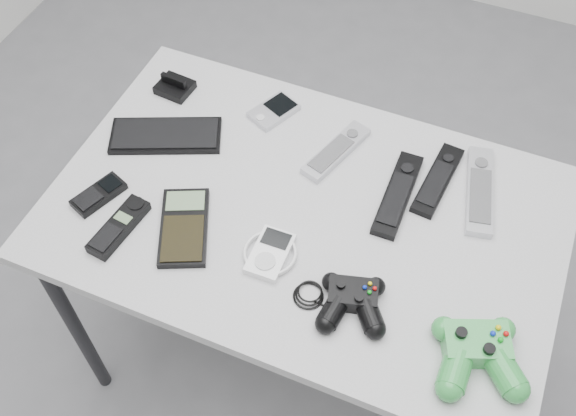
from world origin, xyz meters
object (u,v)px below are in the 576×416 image
at_px(controller_green, 478,352).
at_px(remote_silver_b, 480,190).
at_px(pda_keyboard, 166,135).
at_px(desk, 304,227).
at_px(pda, 274,111).
at_px(controller_black, 352,300).
at_px(mobile_phone, 99,194).
at_px(mp3_player, 270,253).
at_px(cordless_handset, 119,227).
at_px(remote_silver_a, 336,151).
at_px(calculator, 184,227).
at_px(remote_black_a, 398,194).
at_px(remote_black_b, 438,180).

bearing_deg(controller_green, remote_silver_b, 80.23).
bearing_deg(pda_keyboard, desk, -34.13).
height_order(pda, controller_black, controller_black).
bearing_deg(pda_keyboard, mobile_phone, -126.58).
bearing_deg(desk, pda, 126.47).
height_order(controller_black, controller_green, controller_green).
height_order(pda, controller_green, controller_green).
relative_size(remote_silver_b, mp3_player, 2.01).
bearing_deg(remote_silver_b, cordless_handset, -162.21).
xyz_separation_m(mp3_player, controller_green, (0.42, -0.06, 0.02)).
relative_size(pda, controller_green, 0.63).
height_order(remote_silver_a, calculator, remote_silver_a).
height_order(remote_black_a, remote_black_b, remote_black_a).
bearing_deg(remote_black_a, cordless_handset, -149.83).
height_order(desk, pda, pda).
bearing_deg(mp3_player, controller_black, -14.31).
relative_size(pda, remote_silver_a, 0.57).
xyz_separation_m(remote_silver_a, remote_black_a, (0.16, -0.06, 0.00)).
height_order(remote_black_b, controller_green, controller_green).
distance_m(desk, remote_black_a, 0.21).
distance_m(mp3_player, controller_green, 0.43).
height_order(pda, remote_black_b, remote_black_b).
bearing_deg(remote_black_a, pda, 158.92).
height_order(remote_black_b, cordless_handset, cordless_handset).
relative_size(calculator, mp3_player, 1.64).
distance_m(desk, remote_silver_b, 0.38).
distance_m(mobile_phone, controller_black, 0.58).
distance_m(controller_black, controller_green, 0.24).
xyz_separation_m(desk, remote_silver_a, (0.01, 0.17, 0.07)).
relative_size(cordless_handset, controller_black, 0.69).
distance_m(remote_black_a, mobile_phone, 0.63).
distance_m(desk, remote_black_b, 0.30).
relative_size(remote_silver_a, mp3_player, 1.67).
distance_m(pda_keyboard, remote_silver_b, 0.70).
relative_size(pda, cordless_handset, 0.71).
distance_m(remote_silver_a, mp3_player, 0.30).
bearing_deg(remote_black_b, calculator, -138.86).
relative_size(pda_keyboard, remote_black_a, 1.10).
xyz_separation_m(calculator, controller_green, (0.61, -0.05, 0.02)).
bearing_deg(cordless_handset, controller_green, 7.42).
height_order(mp3_player, controller_black, controller_black).
bearing_deg(controller_green, remote_silver_a, 116.07).
relative_size(remote_black_b, cordless_handset, 1.32).
relative_size(mobile_phone, controller_green, 0.66).
xyz_separation_m(remote_black_b, controller_black, (-0.07, -0.35, 0.01)).
height_order(remote_black_a, controller_black, controller_black).
bearing_deg(remote_black_a, controller_green, -52.32).
distance_m(pda, remote_black_b, 0.41).
distance_m(pda_keyboard, cordless_handset, 0.26).
height_order(remote_black_a, mp3_player, remote_black_a).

